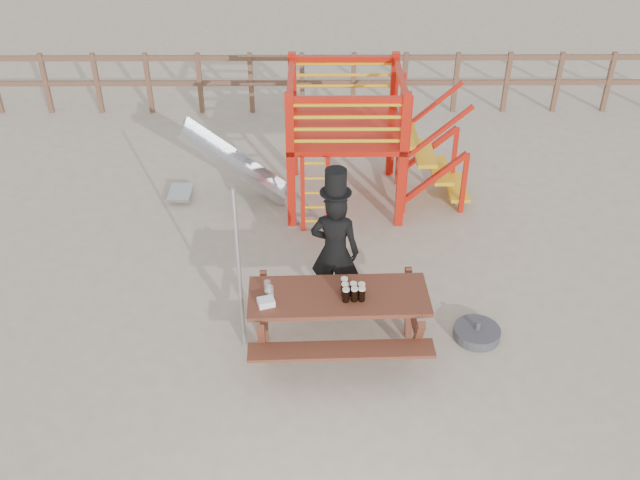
{
  "coord_description": "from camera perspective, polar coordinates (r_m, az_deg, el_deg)",
  "views": [
    {
      "loc": [
        -0.24,
        -6.26,
        5.77
      ],
      "look_at": [
        -0.19,
        0.8,
        1.05
      ],
      "focal_mm": 40.0,
      "sensor_mm": 36.0,
      "label": 1
    }
  ],
  "objects": [
    {
      "name": "parasol_base",
      "position": [
        8.86,
        12.42,
        -7.26
      ],
      "size": [
        0.56,
        0.56,
        0.24
      ],
      "color": "#3E3E44",
      "rests_on": "ground"
    },
    {
      "name": "empty_glasses",
      "position": [
        8.04,
        -4.12,
        -3.99
      ],
      "size": [
        0.11,
        0.17,
        0.15
      ],
      "color": "silver",
      "rests_on": "picnic_table"
    },
    {
      "name": "stout_pints",
      "position": [
        7.98,
        2.6,
        -4.08
      ],
      "size": [
        0.27,
        0.28,
        0.17
      ],
      "color": "black",
      "rests_on": "picnic_table"
    },
    {
      "name": "metal_pole",
      "position": [
        7.96,
        -6.48,
        -2.65
      ],
      "size": [
        0.05,
        0.05,
        2.15
      ],
      "primitive_type": "cylinder",
      "color": "#B2B2B7",
      "rests_on": "ground"
    },
    {
      "name": "picnic_table",
      "position": [
        8.24,
        1.47,
        -5.99
      ],
      "size": [
        2.08,
        1.47,
        0.79
      ],
      "rotation": [
        0.0,
        0.0,
        0.03
      ],
      "color": "maroon",
      "rests_on": "ground"
    },
    {
      "name": "paper_bag",
      "position": [
        7.91,
        -4.34,
        -4.98
      ],
      "size": [
        0.21,
        0.19,
        0.08
      ],
      "primitive_type": "cube",
      "rotation": [
        0.0,
        0.0,
        0.3
      ],
      "color": "white",
      "rests_on": "picnic_table"
    },
    {
      "name": "man_with_hat",
      "position": [
        8.65,
        1.2,
        -0.69
      ],
      "size": [
        0.67,
        0.51,
        1.96
      ],
      "rotation": [
        0.0,
        0.0,
        2.93
      ],
      "color": "black",
      "rests_on": "ground"
    },
    {
      "name": "back_fence",
      "position": [
        14.19,
        0.63,
        12.97
      ],
      "size": [
        15.09,
        0.09,
        1.2
      ],
      "color": "brown",
      "rests_on": "ground"
    },
    {
      "name": "ground",
      "position": [
        8.52,
        1.34,
        -8.89
      ],
      "size": [
        60.0,
        60.0,
        0.0
      ],
      "primitive_type": "plane",
      "color": "#BCAC92",
      "rests_on": "ground"
    },
    {
      "name": "playground_fort",
      "position": [
        10.91,
        1.58,
        8.25
      ],
      "size": [
        4.71,
        1.84,
        2.1
      ],
      "color": "red",
      "rests_on": "ground"
    }
  ]
}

